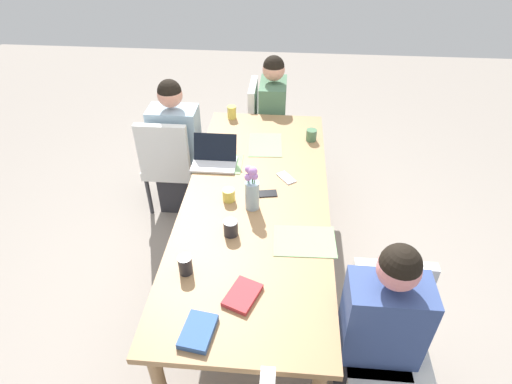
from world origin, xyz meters
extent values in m
plane|color=gray|center=(0.00, 0.00, 0.00)|extent=(10.00, 10.00, 0.00)
cube|color=#9E754C|center=(0.00, 0.00, 0.74)|extent=(2.39, 0.95, 0.04)
cylinder|color=#9E754C|center=(-1.12, -0.40, 0.36)|extent=(0.07, 0.07, 0.72)
cylinder|color=#9E754C|center=(-1.12, 0.40, 0.36)|extent=(0.07, 0.07, 0.72)
cube|color=silver|center=(-1.51, 0.04, 0.41)|extent=(0.44, 0.44, 0.08)
cube|color=silver|center=(-1.51, -0.15, 0.68)|extent=(0.42, 0.06, 0.45)
cylinder|color=#333338|center=(-1.70, 0.23, 0.18)|extent=(0.04, 0.04, 0.37)
cylinder|color=#333338|center=(-1.32, 0.23, 0.18)|extent=(0.04, 0.04, 0.37)
cylinder|color=#333338|center=(-1.70, -0.15, 0.18)|extent=(0.04, 0.04, 0.37)
cylinder|color=#333338|center=(-1.32, -0.15, 0.18)|extent=(0.04, 0.04, 0.37)
cube|color=#2D2D33|center=(-1.45, 0.04, 0.23)|extent=(0.34, 0.36, 0.45)
cube|color=#4C7556|center=(-1.45, 0.04, 0.70)|extent=(0.40, 0.24, 0.50)
sphere|color=tan|center=(-1.45, 0.04, 1.07)|extent=(0.20, 0.20, 0.20)
sphere|color=black|center=(-1.45, 0.04, 1.10)|extent=(0.19, 0.19, 0.19)
cube|color=silver|center=(0.85, 0.77, 0.41)|extent=(0.44, 0.44, 0.08)
cube|color=silver|center=(0.66, 0.77, 0.68)|extent=(0.06, 0.42, 0.45)
cylinder|color=#333338|center=(0.66, 0.96, 0.18)|extent=(0.04, 0.04, 0.37)
cylinder|color=#333338|center=(0.66, 0.58, 0.18)|extent=(0.04, 0.04, 0.37)
cube|color=#2D2D33|center=(0.85, 0.71, 0.23)|extent=(0.36, 0.34, 0.45)
cube|color=#384C84|center=(0.85, 0.71, 0.70)|extent=(0.24, 0.40, 0.50)
sphere|color=#DC8588|center=(0.85, 0.71, 1.07)|extent=(0.20, 0.20, 0.20)
sphere|color=black|center=(0.85, 0.71, 1.10)|extent=(0.19, 0.19, 0.19)
cube|color=silver|center=(-0.85, -0.81, 0.41)|extent=(0.44, 0.44, 0.08)
cube|color=silver|center=(-0.66, -0.81, 0.68)|extent=(0.06, 0.42, 0.45)
cylinder|color=#333338|center=(-1.04, -1.00, 0.18)|extent=(0.04, 0.04, 0.37)
cylinder|color=#333338|center=(-1.04, -0.62, 0.18)|extent=(0.04, 0.04, 0.37)
cylinder|color=#333338|center=(-0.66, -1.00, 0.18)|extent=(0.04, 0.04, 0.37)
cylinder|color=#333338|center=(-0.66, -0.62, 0.18)|extent=(0.04, 0.04, 0.37)
cube|color=#2D2D33|center=(-0.85, -0.75, 0.23)|extent=(0.36, 0.34, 0.45)
cube|color=#99B7CC|center=(-0.85, -0.75, 0.70)|extent=(0.24, 0.40, 0.50)
sphere|color=tan|center=(-0.85, -0.75, 1.07)|extent=(0.20, 0.20, 0.20)
sphere|color=black|center=(-0.85, -0.75, 1.10)|extent=(0.19, 0.19, 0.19)
cylinder|color=#8EA8B7|center=(0.10, -0.02, 0.85)|extent=(0.09, 0.09, 0.20)
sphere|color=#B27AC6|center=(0.10, -0.01, 1.01)|extent=(0.05, 0.05, 0.05)
cylinder|color=#477A3D|center=(0.10, -0.01, 0.98)|extent=(0.01, 0.01, 0.06)
sphere|color=#B27AC6|center=(0.10, 0.00, 1.00)|extent=(0.04, 0.04, 0.04)
cylinder|color=#477A3D|center=(0.10, 0.00, 0.98)|extent=(0.01, 0.01, 0.05)
sphere|color=#B27AC6|center=(0.09, -0.01, 1.03)|extent=(0.06, 0.06, 0.06)
cylinder|color=#477A3D|center=(0.09, -0.01, 0.99)|extent=(0.01, 0.01, 0.08)
sphere|color=#B27AC6|center=(0.08, -0.04, 1.04)|extent=(0.05, 0.05, 0.05)
cylinder|color=#477A3D|center=(0.08, -0.04, 0.99)|extent=(0.01, 0.01, 0.09)
sphere|color=#B27AC6|center=(0.10, -0.04, 0.99)|extent=(0.05, 0.05, 0.05)
cylinder|color=#477A3D|center=(0.10, -0.04, 0.97)|extent=(0.01, 0.01, 0.04)
cube|color=#7FAD70|center=(-0.68, 0.02, 0.76)|extent=(0.37, 0.28, 0.00)
cube|color=#7FAD70|center=(0.38, 0.32, 0.76)|extent=(0.27, 0.37, 0.00)
cube|color=#7FAD70|center=(-0.38, -0.32, 0.76)|extent=(0.27, 0.36, 0.00)
cube|color=silver|center=(-0.36, -0.34, 0.77)|extent=(0.22, 0.32, 0.02)
cube|color=black|center=(-0.43, -0.34, 0.87)|extent=(0.08, 0.31, 0.19)
cylinder|color=#232328|center=(0.67, -0.32, 0.81)|extent=(0.07, 0.07, 0.11)
cylinder|color=#232328|center=(0.36, -0.12, 0.81)|extent=(0.09, 0.09, 0.10)
cylinder|color=#DBC64C|center=(-1.11, -0.30, 0.81)|extent=(0.08, 0.08, 0.11)
cylinder|color=#47704C|center=(-0.78, 0.38, 0.80)|extent=(0.08, 0.08, 0.09)
cylinder|color=#DBC64C|center=(0.03, -0.17, 0.80)|extent=(0.08, 0.08, 0.08)
cube|color=#B73338|center=(0.81, 0.00, 0.77)|extent=(0.24, 0.20, 0.03)
cube|color=#335693|center=(1.04, -0.18, 0.77)|extent=(0.22, 0.17, 0.03)
cube|color=black|center=(-0.05, 0.06, 0.76)|extent=(0.10, 0.16, 0.01)
cube|color=silver|center=(-0.24, 0.19, 0.76)|extent=(0.16, 0.15, 0.01)
camera|label=1|loc=(2.17, 0.18, 2.47)|focal=29.47mm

